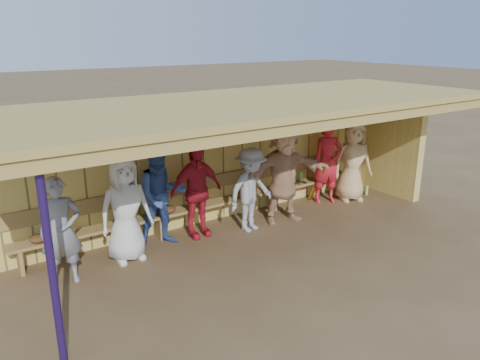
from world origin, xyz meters
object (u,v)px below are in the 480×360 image
player_c (161,196)px  player_e (251,190)px  player_b (125,209)px  player_g (328,162)px  player_f (284,173)px  player_d (196,191)px  player_h (353,162)px  bench (218,196)px  player_a (61,231)px

player_c → player_e: bearing=-5.2°
player_b → player_g: 4.60m
player_b → player_f: size_ratio=0.89×
player_d → player_b: bearing=-172.8°
player_d → player_h: player_h is taller
player_b → bench: player_b is taller
player_b → player_a: bearing=-171.7°
player_c → player_f: bearing=-0.7°
player_a → bench: player_a is taller
player_h → player_c: bearing=-160.9°
player_c → player_e: (1.63, -0.34, -0.11)m
player_c → player_e: 1.66m
player_c → player_h: player_c is taller
player_b → player_g: player_g is taller
player_f → player_d: bearing=-178.5°
player_e → player_g: player_g is taller
player_b → player_e: (2.34, -0.14, -0.08)m
player_f → player_h: (2.00, 0.09, -0.10)m
player_f → player_c: bearing=-176.1°
player_b → player_h: bearing=-1.5°
player_d → player_g: player_g is taller
player_a → player_h: player_h is taller
player_b → player_e: bearing=-4.6°
bench → player_f: bearing=-31.1°
player_a → player_h: size_ratio=0.93×
player_b → player_g: bearing=1.0°
player_a → player_h: bearing=11.3°
player_a → player_c: (1.76, 0.37, 0.09)m
player_b → player_c: (0.72, 0.20, 0.03)m
player_c → player_d: size_ratio=1.05×
player_d → player_a: bearing=-172.0°
player_d → player_h: 3.76m
player_d → player_e: bearing=-19.5°
player_d → player_h: (3.76, -0.21, 0.02)m
player_h → bench: size_ratio=0.23×
player_e → player_f: 0.82m
player_f → bench: player_f is taller
player_b → player_h: (5.15, -0.02, 0.01)m
player_h → player_b: bearing=-158.3°
player_b → player_e: 2.35m
player_e → player_h: bearing=-8.1°
player_g → player_h: (0.55, -0.21, -0.02)m
player_a → player_c: bearing=21.9°
player_a → player_d: player_d is taller
player_d → bench: 0.82m
player_b → player_d: 1.40m
player_e → player_g: bearing=-2.4°
player_c → player_b: bearing=-158.1°
player_b → player_f: 3.15m
player_c → player_g: size_ratio=1.00×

